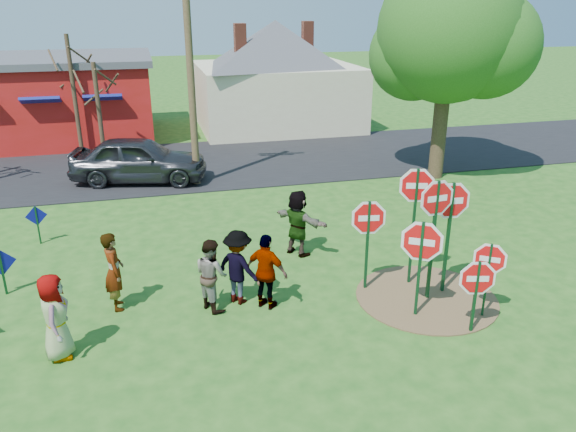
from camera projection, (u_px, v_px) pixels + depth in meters
name	position (u px, v px, depth m)	size (l,w,h in m)	color
ground	(224.00, 301.00, 12.70)	(120.00, 120.00, 0.00)	#1F5017
road	(183.00, 165.00, 23.07)	(120.00, 7.50, 0.04)	black
dirt_patch	(426.00, 297.00, 12.85)	(3.20, 3.20, 0.03)	brown
red_building	(53.00, 98.00, 26.93)	(9.40, 7.69, 3.90)	#A11610
cream_house	(276.00, 70.00, 29.17)	(9.40, 9.40, 6.50)	beige
stop_sign_a	(421.00, 249.00, 11.59)	(1.02, 0.65, 2.33)	#103D1F
stop_sign_b	(416.00, 197.00, 12.74)	(1.05, 0.33, 3.01)	#103D1F
stop_sign_c	(435.00, 213.00, 12.07)	(1.08, 0.11, 2.97)	#103D1F
stop_sign_d	(451.00, 210.00, 12.39)	(1.14, 0.11, 2.83)	#103D1F
stop_sign_e	(477.00, 283.00, 11.14)	(0.97, 0.28, 1.73)	#103D1F
stop_sign_f	(489.00, 263.00, 11.65)	(0.77, 0.54, 1.83)	#103D1F
stop_sign_g	(368.00, 226.00, 12.69)	(1.07, 0.20, 2.33)	#103D1F
blue_diamond_c	(1.00, 267.00, 12.77)	(0.64, 0.23, 1.14)	#103D1F
blue_diamond_d	(37.00, 221.00, 15.46)	(0.56, 0.13, 1.11)	#103D1F
person_a	(55.00, 317.00, 10.45)	(0.84, 0.55, 1.72)	#40428E
person_b	(114.00, 271.00, 12.13)	(0.65, 0.43, 1.79)	#247E64
person_c	(211.00, 274.00, 12.17)	(0.79, 0.62, 1.63)	#994F3B
person_d	(238.00, 267.00, 12.39)	(1.11, 0.64, 1.72)	#313135
person_e	(267.00, 272.00, 12.16)	(1.02, 0.42, 1.73)	#492C5F
person_f	(298.00, 223.00, 14.75)	(1.66, 0.53, 1.79)	#1F4F2B
suv	(139.00, 159.00, 20.65)	(1.97, 4.90, 1.67)	#29292D
utility_pole	(190.00, 64.00, 19.15)	(2.00, 0.41, 8.22)	#4C3823
leafy_tree	(452.00, 39.00, 19.78)	(5.56, 5.07, 7.90)	#382819
bare_tree_east	(98.00, 99.00, 22.52)	(1.80, 1.80, 4.08)	#382819
bare_tree_extra	(72.00, 79.00, 23.31)	(1.80, 1.80, 5.08)	#382819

